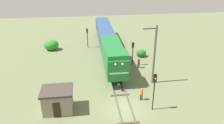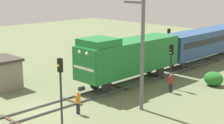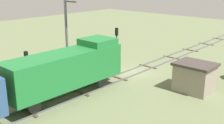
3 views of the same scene
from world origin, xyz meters
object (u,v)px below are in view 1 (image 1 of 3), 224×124
traffic_signal_far (87,34)px  worker_by_signal (139,62)px  passenger_car_leading (105,31)px  traffic_signal_near (154,86)px  catenary_mast (154,54)px  relay_hut (58,100)px  locomotive (113,55)px  traffic_signal_mid (133,50)px  worker_near_track (141,93)px

traffic_signal_far → worker_by_signal: size_ratio=2.26×
traffic_signal_far → passenger_car_leading: bearing=30.6°
traffic_signal_far → traffic_signal_near: bearing=-72.2°
traffic_signal_far → worker_by_signal: traffic_signal_far is taller
worker_by_signal → catenary_mast: catenary_mast is taller
traffic_signal_far → relay_hut: (-3.90, -19.95, -1.29)m
passenger_car_leading → worker_by_signal: passenger_car_leading is taller
locomotive → traffic_signal_near: bearing=-72.3°
locomotive → traffic_signal_near: (3.20, -10.02, 0.39)m
traffic_signal_mid → passenger_car_leading: bearing=106.5°
locomotive → worker_near_track: size_ratio=6.82×
traffic_signal_far → catenary_mast: bearing=-60.7°
worker_by_signal → relay_hut: (-11.70, -9.57, 0.40)m
traffic_signal_near → relay_hut: (-10.70, 1.28, -1.77)m
worker_near_track → catenary_mast: 5.81m
traffic_signal_far → catenary_mast: 17.53m
worker_by_signal → catenary_mast: (0.74, -4.84, 3.40)m
traffic_signal_far → relay_hut: 20.36m
worker_near_track → relay_hut: 9.94m
traffic_signal_far → catenary_mast: size_ratio=0.46×
locomotive → relay_hut: bearing=-130.6°
traffic_signal_far → relay_hut: traffic_signal_far is taller
passenger_car_leading → worker_by_signal: 13.28m
locomotive → traffic_signal_near: size_ratio=2.54×
passenger_car_leading → traffic_signal_mid: size_ratio=3.52×
traffic_signal_far → catenary_mast: catenary_mast is taller
worker_near_track → worker_by_signal: bearing=-36.0°
traffic_signal_near → worker_by_signal: size_ratio=2.69×
passenger_car_leading → relay_hut: bearing=-108.8°
passenger_car_leading → locomotive: bearing=-90.0°
passenger_car_leading → catenary_mast: 18.13m
worker_near_track → catenary_mast: bearing=-57.1°
traffic_signal_near → relay_hut: traffic_signal_near is taller
worker_near_track → relay_hut: relay_hut is taller
traffic_signal_far → worker_by_signal: bearing=-53.1°
worker_by_signal → catenary_mast: size_ratio=0.20×
locomotive → worker_near_track: 8.51m
locomotive → traffic_signal_far: locomotive is taller
worker_by_signal → catenary_mast: bearing=-70.1°
worker_by_signal → relay_hut: relay_hut is taller
passenger_car_leading → traffic_signal_far: 4.19m
locomotive → catenary_mast: (4.94, -4.01, 1.62)m
traffic_signal_near → traffic_signal_far: traffic_signal_near is taller
locomotive → traffic_signal_mid: locomotive is taller
passenger_car_leading → worker_near_track: (2.40, -21.30, -1.53)m
traffic_signal_near → traffic_signal_mid: size_ratio=1.15×
passenger_car_leading → traffic_signal_near: size_ratio=3.06×
traffic_signal_far → worker_near_track: size_ratio=2.26×
catenary_mast → relay_hut: size_ratio=2.37×
locomotive → worker_near_track: bearing=-73.2°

